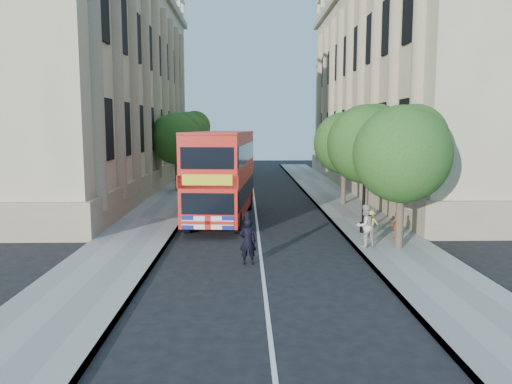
{
  "coord_description": "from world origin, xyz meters",
  "views": [
    {
      "loc": [
        -0.59,
        -17.26,
        5.12
      ],
      "look_at": [
        -0.14,
        4.37,
        2.3
      ],
      "focal_mm": 35.0,
      "sensor_mm": 36.0,
      "label": 1
    }
  ],
  "objects": [
    {
      "name": "tree_right_near",
      "position": [
        5.84,
        3.03,
        4.25
      ],
      "size": [
        4.0,
        4.0,
        6.08
      ],
      "color": "#473828",
      "rests_on": "ground"
    },
    {
      "name": "tree_right_mid",
      "position": [
        5.84,
        9.03,
        4.45
      ],
      "size": [
        4.2,
        4.2,
        6.37
      ],
      "color": "#473828",
      "rests_on": "ground"
    },
    {
      "name": "woman_pedestrian",
      "position": [
        4.4,
        3.16,
        1.02
      ],
      "size": [
        1.09,
        1.0,
        1.8
      ],
      "primitive_type": "imported",
      "rotation": [
        0.0,
        0.0,
        3.6
      ],
      "color": "beige",
      "rests_on": "pavement_right"
    },
    {
      "name": "tree_left_far",
      "position": [
        -5.96,
        22.03,
        4.44
      ],
      "size": [
        4.0,
        4.0,
        6.3
      ],
      "color": "#473828",
      "rests_on": "ground"
    },
    {
      "name": "building_left",
      "position": [
        -13.8,
        24.0,
        9.0
      ],
      "size": [
        12.0,
        38.0,
        18.0
      ],
      "primitive_type": "cube",
      "color": "tan",
      "rests_on": "ground"
    },
    {
      "name": "child_b",
      "position": [
        5.21,
        5.28,
        0.72
      ],
      "size": [
        0.85,
        0.6,
        1.2
      ],
      "primitive_type": "imported",
      "rotation": [
        0.0,
        0.0,
        2.92
      ],
      "color": "gold",
      "rests_on": "pavement_right"
    },
    {
      "name": "ground",
      "position": [
        0.0,
        0.0,
        0.0
      ],
      "size": [
        120.0,
        120.0,
        0.0
      ],
      "primitive_type": "plane",
      "color": "black",
      "rests_on": "ground"
    },
    {
      "name": "pavement_left",
      "position": [
        -5.75,
        10.0,
        0.06
      ],
      "size": [
        3.5,
        80.0,
        0.12
      ],
      "primitive_type": "cube",
      "color": "gray",
      "rests_on": "ground"
    },
    {
      "name": "lamp_post",
      "position": [
        5.0,
        6.0,
        2.51
      ],
      "size": [
        0.32,
        0.32,
        5.16
      ],
      "color": "black",
      "rests_on": "pavement_right"
    },
    {
      "name": "tree_right_far",
      "position": [
        5.84,
        15.03,
        4.31
      ],
      "size": [
        4.0,
        4.0,
        6.15
      ],
      "color": "#473828",
      "rests_on": "ground"
    },
    {
      "name": "box_van",
      "position": [
        -2.91,
        15.21,
        1.27
      ],
      "size": [
        2.22,
        4.68,
        2.6
      ],
      "rotation": [
        0.0,
        0.0,
        -0.08
      ],
      "color": "black",
      "rests_on": "ground"
    },
    {
      "name": "child_a",
      "position": [
        6.22,
        4.67,
        0.73
      ],
      "size": [
        0.76,
        0.64,
        1.22
      ],
      "primitive_type": "imported",
      "rotation": [
        0.0,
        0.0,
        3.72
      ],
      "color": "#D75726",
      "rests_on": "pavement_right"
    },
    {
      "name": "police_constable",
      "position": [
        -0.52,
        1.0,
        0.87
      ],
      "size": [
        0.65,
        0.45,
        1.74
      ],
      "primitive_type": "imported",
      "rotation": [
        0.0,
        0.0,
        3.19
      ],
      "color": "black",
      "rests_on": "ground"
    },
    {
      "name": "pavement_right",
      "position": [
        5.75,
        10.0,
        0.06
      ],
      "size": [
        3.5,
        80.0,
        0.12
      ],
      "primitive_type": "cube",
      "color": "gray",
      "rests_on": "ground"
    },
    {
      "name": "double_decker_bus",
      "position": [
        -1.89,
        10.15,
        2.64
      ],
      "size": [
        3.57,
        10.53,
        4.78
      ],
      "rotation": [
        0.0,
        0.0,
        -0.08
      ],
      "color": "red",
      "rests_on": "ground"
    },
    {
      "name": "building_right",
      "position": [
        13.8,
        24.0,
        9.0
      ],
      "size": [
        12.0,
        38.0,
        18.0
      ],
      "primitive_type": "cube",
      "color": "tan",
      "rests_on": "ground"
    },
    {
      "name": "tree_left_back",
      "position": [
        -5.96,
        30.03,
        4.71
      ],
      "size": [
        4.2,
        4.2,
        6.65
      ],
      "color": "#473828",
      "rests_on": "ground"
    }
  ]
}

